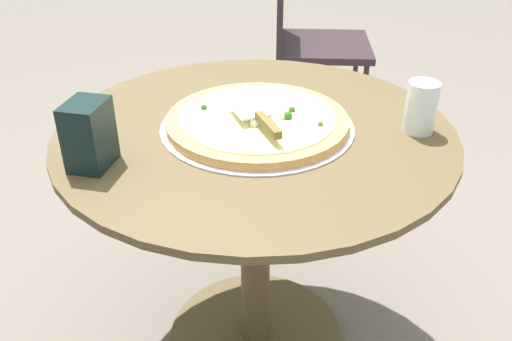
% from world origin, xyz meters
% --- Properties ---
extents(ground_plane, '(10.00, 10.00, 0.00)m').
position_xyz_m(ground_plane, '(0.00, 0.00, 0.00)').
color(ground_plane, '#695F59').
extents(patio_table, '(0.93, 0.93, 0.69)m').
position_xyz_m(patio_table, '(0.00, 0.00, 0.50)').
color(patio_table, brown).
rests_on(patio_table, ground).
extents(pizza_on_tray, '(0.45, 0.45, 0.05)m').
position_xyz_m(pizza_on_tray, '(0.01, 0.00, 0.70)').
color(pizza_on_tray, silver).
rests_on(pizza_on_tray, patio_table).
extents(pizza_server, '(0.12, 0.21, 0.02)m').
position_xyz_m(pizza_server, '(-0.03, -0.04, 0.74)').
color(pizza_server, silver).
rests_on(pizza_server, pizza_on_tray).
extents(drinking_cup, '(0.07, 0.07, 0.12)m').
position_xyz_m(drinking_cup, '(0.26, -0.27, 0.75)').
color(drinking_cup, silver).
rests_on(drinking_cup, patio_table).
extents(napkin_dispenser, '(0.12, 0.12, 0.14)m').
position_xyz_m(napkin_dispenser, '(-0.36, 0.10, 0.76)').
color(napkin_dispenser, black).
rests_on(napkin_dispenser, patio_table).
extents(patio_chair_near, '(0.59, 0.59, 0.87)m').
position_xyz_m(patio_chair_near, '(1.05, 0.78, 0.52)').
color(patio_chair_near, '#2D2026').
rests_on(patio_chair_near, ground).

